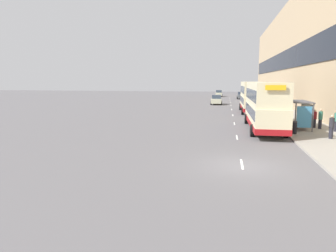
{
  "coord_description": "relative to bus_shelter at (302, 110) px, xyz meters",
  "views": [
    {
      "loc": [
        -0.94,
        -15.61,
        4.43
      ],
      "look_at": [
        -6.64,
        13.84,
        -0.12
      ],
      "focal_mm": 32.0,
      "sensor_mm": 36.0,
      "label": 1
    }
  ],
  "objects": [
    {
      "name": "litter_bin",
      "position": [
        -1.22,
        -2.87,
        -1.21
      ],
      "size": [
        0.55,
        0.55,
        1.05
      ],
      "color": "black",
      "rests_on": "ground_plane"
    },
    {
      "name": "pedestrian_2",
      "position": [
        2.56,
        -1.02,
        -0.79
      ],
      "size": [
        0.36,
        0.36,
        1.84
      ],
      "color": "#23232D",
      "rests_on": "ground_plane"
    },
    {
      "name": "lane_mark_6",
      "position": [
        -5.77,
        34.48,
        -1.87
      ],
      "size": [
        0.12,
        2.0,
        0.01
      ],
      "color": "silver",
      "rests_on": "ground_plane"
    },
    {
      "name": "car_0",
      "position": [
        -8.44,
        28.56,
        -1.0
      ],
      "size": [
        2.06,
        4.22,
        1.79
      ],
      "rotation": [
        0.0,
        0.0,
        3.14
      ],
      "color": "#B7B799",
      "rests_on": "ground_plane"
    },
    {
      "name": "lane_mark_0",
      "position": [
        -5.77,
        -12.46,
        -1.87
      ],
      "size": [
        0.12,
        2.0,
        0.01
      ],
      "color": "silver",
      "rests_on": "ground_plane"
    },
    {
      "name": "car_1",
      "position": [
        -8.7,
        57.62,
        -0.99
      ],
      "size": [
        1.95,
        4.23,
        1.81
      ],
      "rotation": [
        0.0,
        0.0,
        3.14
      ],
      "color": "#B7B799",
      "rests_on": "ground_plane"
    },
    {
      "name": "lane_mark_7",
      "position": [
        -5.77,
        42.31,
        -1.87
      ],
      "size": [
        0.12,
        2.0,
        0.01
      ],
      "color": "silver",
      "rests_on": "ground_plane"
    },
    {
      "name": "lane_mark_1",
      "position": [
        -5.77,
        -4.64,
        -1.87
      ],
      "size": [
        0.12,
        2.0,
        0.01
      ],
      "color": "silver",
      "rests_on": "ground_plane"
    },
    {
      "name": "ground_plane",
      "position": [
        -5.77,
        -12.85,
        -1.88
      ],
      "size": [
        220.0,
        220.0,
        0.0
      ],
      "primitive_type": "plane",
      "color": "#5B595B"
    },
    {
      "name": "lane_mark_5",
      "position": [
        -5.77,
        26.66,
        -1.87
      ],
      "size": [
        0.12,
        2.0,
        0.01
      ],
      "color": "silver",
      "rests_on": "ground_plane"
    },
    {
      "name": "terrace_facade",
      "position": [
        4.72,
        25.65,
        7.05
      ],
      "size": [
        3.1,
        93.0,
        17.85
      ],
      "color": "tan",
      "rests_on": "ground_plane"
    },
    {
      "name": "car_2",
      "position": [
        -3.04,
        47.1,
        -1.0
      ],
      "size": [
        2.02,
        4.46,
        1.77
      ],
      "color": "#4C5156",
      "rests_on": "ground_plane"
    },
    {
      "name": "double_decker_bus_ahead",
      "position": [
        -3.23,
        14.97,
        0.41
      ],
      "size": [
        2.85,
        10.07,
        4.3
      ],
      "color": "beige",
      "rests_on": "ground_plane"
    },
    {
      "name": "lane_mark_8",
      "position": [
        -5.77,
        50.13,
        -1.87
      ],
      "size": [
        0.12,
        2.0,
        0.01
      ],
      "color": "silver",
      "rests_on": "ground_plane"
    },
    {
      "name": "pavement",
      "position": [
        0.73,
        25.65,
        -1.81
      ],
      "size": [
        5.0,
        93.0,
        0.14
      ],
      "color": "gray",
      "rests_on": "ground_plane"
    },
    {
      "name": "double_decker_bus_near",
      "position": [
        -3.3,
        -0.52,
        0.41
      ],
      "size": [
        2.85,
        11.46,
        4.3
      ],
      "color": "beige",
      "rests_on": "ground_plane"
    },
    {
      "name": "lane_mark_3",
      "position": [
        -5.77,
        11.01,
        -1.87
      ],
      "size": [
        0.12,
        2.0,
        0.01
      ],
      "color": "silver",
      "rests_on": "ground_plane"
    },
    {
      "name": "pedestrian_1",
      "position": [
        1.06,
        -4.57,
        -0.82
      ],
      "size": [
        0.36,
        0.36,
        1.79
      ],
      "color": "#23232D",
      "rests_on": "ground_plane"
    },
    {
      "name": "bus_shelter",
      "position": [
        0.0,
        0.0,
        0.0
      ],
      "size": [
        1.6,
        4.2,
        2.48
      ],
      "color": "#4C4C51",
      "rests_on": "ground_plane"
    },
    {
      "name": "pedestrian_3",
      "position": [
        1.66,
        0.24,
        -0.81
      ],
      "size": [
        0.36,
        0.36,
        1.81
      ],
      "color": "#23232D",
      "rests_on": "ground_plane"
    },
    {
      "name": "lane_mark_2",
      "position": [
        -5.77,
        3.18,
        -1.87
      ],
      "size": [
        0.12,
        2.0,
        0.01
      ],
      "color": "silver",
      "rests_on": "ground_plane"
    },
    {
      "name": "lane_mark_4",
      "position": [
        -5.77,
        18.83,
        -1.87
      ],
      "size": [
        0.12,
        2.0,
        0.01
      ],
      "color": "silver",
      "rests_on": "ground_plane"
    },
    {
      "name": "pedestrian_at_shelter",
      "position": [
        1.37,
        0.9,
        -0.87
      ],
      "size": [
        0.34,
        0.34,
        1.69
      ],
      "color": "#23232D",
      "rests_on": "ground_plane"
    }
  ]
}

